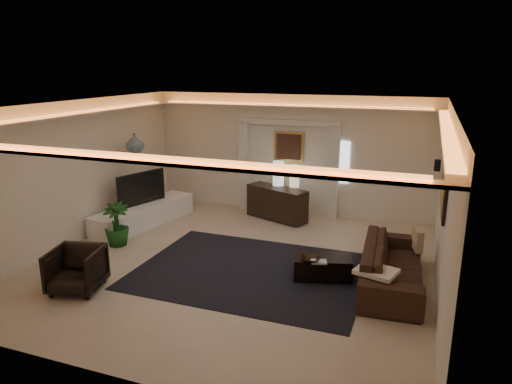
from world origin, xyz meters
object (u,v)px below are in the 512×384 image
(sofa, at_px, (393,265))
(armchair, at_px, (76,270))
(console, at_px, (277,203))
(coffee_table, at_px, (322,267))

(sofa, height_order, armchair, armchair)
(console, bearing_deg, coffee_table, -36.89)
(console, bearing_deg, armchair, -91.20)
(console, relative_size, sofa, 0.62)
(console, height_order, armchair, console)
(sofa, bearing_deg, console, 44.30)
(armchair, bearing_deg, coffee_table, 13.63)
(sofa, distance_m, armchair, 5.19)
(sofa, bearing_deg, coffee_table, 93.38)
(sofa, xyz_separation_m, coffee_table, (-1.15, -0.13, -0.15))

